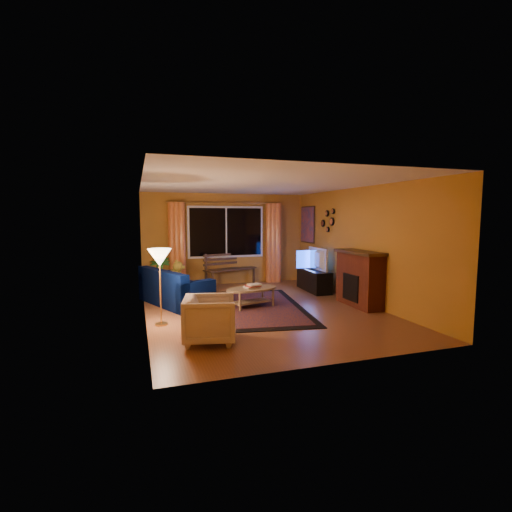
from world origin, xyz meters
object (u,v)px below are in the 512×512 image
object	(u,v)px
sofa	(175,287)
armchair	(210,317)
floor_lamp	(160,288)
coffee_table	(252,298)
tv_console	(314,280)
bench	(230,277)

from	to	relation	value
sofa	armchair	distance (m)	2.63
sofa	armchair	size ratio (longest dim) A/B	2.47
armchair	floor_lamp	xyz separation A→B (m)	(-0.64, 1.12, 0.27)
floor_lamp	coffee_table	size ratio (longest dim) A/B	1.16
tv_console	coffee_table	bearing A→B (deg)	-146.54
bench	floor_lamp	distance (m)	3.91
sofa	armchair	bearing A→B (deg)	-107.89
armchair	coffee_table	distance (m)	2.22
coffee_table	tv_console	world-z (taller)	tv_console
coffee_table	tv_console	bearing A→B (deg)	30.27
armchair	floor_lamp	bearing A→B (deg)	42.41
floor_lamp	sofa	bearing A→B (deg)	75.16
coffee_table	tv_console	distance (m)	2.34
coffee_table	tv_console	size ratio (longest dim) A/B	0.88
sofa	bench	bearing A→B (deg)	24.13
coffee_table	floor_lamp	bearing A→B (deg)	-159.00
bench	sofa	bearing A→B (deg)	-151.67
floor_lamp	armchair	bearing A→B (deg)	-60.50
armchair	floor_lamp	world-z (taller)	floor_lamp
armchair	coffee_table	bearing A→B (deg)	-20.87
bench	floor_lamp	world-z (taller)	floor_lamp
armchair	coffee_table	world-z (taller)	armchair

